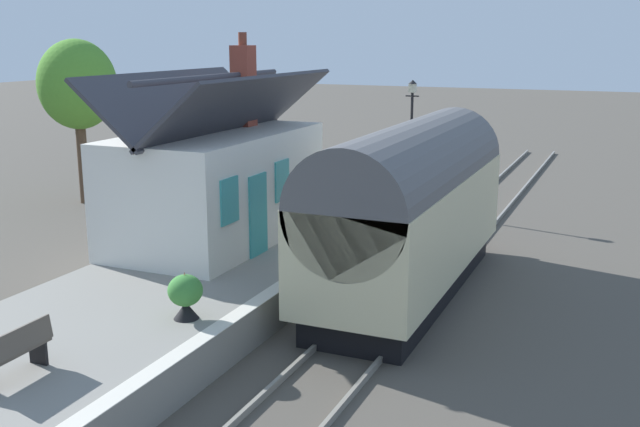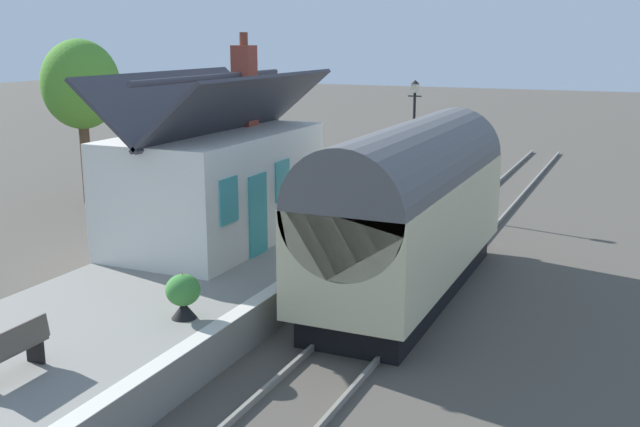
{
  "view_description": "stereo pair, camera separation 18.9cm",
  "coord_description": "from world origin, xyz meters",
  "px_view_note": "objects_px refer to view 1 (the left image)",
  "views": [
    {
      "loc": [
        -17.0,
        -5.97,
        6.32
      ],
      "look_at": [
        0.25,
        1.5,
        1.87
      ],
      "focal_mm": 41.73,
      "sensor_mm": 36.0,
      "label": 1
    },
    {
      "loc": [
        -16.92,
        -6.14,
        6.32
      ],
      "look_at": [
        0.25,
        1.5,
        1.87
      ],
      "focal_mm": 41.73,
      "sensor_mm": 36.0,
      "label": 2
    }
  ],
  "objects_px": {
    "bench_platform_end": "(15,351)",
    "planter_edge_far": "(185,295)",
    "train": "(410,208)",
    "station_building": "(217,181)",
    "lamp_post_platform": "(412,114)",
    "bench_by_lamp": "(339,190)",
    "tree_distant": "(77,86)",
    "planter_bench_right": "(376,192)"
  },
  "relations": [
    {
      "from": "bench_platform_end",
      "to": "planter_edge_far",
      "type": "relative_size",
      "value": 1.45
    },
    {
      "from": "train",
      "to": "station_building",
      "type": "bearing_deg",
      "value": 90.99
    },
    {
      "from": "train",
      "to": "lamp_post_platform",
      "type": "relative_size",
      "value": 2.34
    },
    {
      "from": "station_building",
      "to": "planter_edge_far",
      "type": "distance_m",
      "value": 6.15
    },
    {
      "from": "station_building",
      "to": "bench_by_lamp",
      "type": "xyz_separation_m",
      "value": [
        5.53,
        -1.38,
        -1.15
      ]
    },
    {
      "from": "lamp_post_platform",
      "to": "bench_by_lamp",
      "type": "bearing_deg",
      "value": 158.03
    },
    {
      "from": "bench_platform_end",
      "to": "tree_distant",
      "type": "distance_m",
      "value": 18.08
    },
    {
      "from": "train",
      "to": "planter_bench_right",
      "type": "relative_size",
      "value": 12.54
    },
    {
      "from": "bench_by_lamp",
      "to": "tree_distant",
      "type": "bearing_deg",
      "value": 91.05
    },
    {
      "from": "bench_platform_end",
      "to": "station_building",
      "type": "bearing_deg",
      "value": 9.47
    },
    {
      "from": "train",
      "to": "planter_edge_far",
      "type": "relative_size",
      "value": 9.56
    },
    {
      "from": "station_building",
      "to": "lamp_post_platform",
      "type": "height_order",
      "value": "station_building"
    },
    {
      "from": "bench_platform_end",
      "to": "lamp_post_platform",
      "type": "xyz_separation_m",
      "value": [
        17.89,
        -1.32,
        2.27
      ]
    },
    {
      "from": "planter_edge_far",
      "to": "lamp_post_platform",
      "type": "xyz_separation_m",
      "value": [
        14.53,
        -0.26,
        2.26
      ]
    },
    {
      "from": "bench_by_lamp",
      "to": "lamp_post_platform",
      "type": "bearing_deg",
      "value": -21.97
    },
    {
      "from": "bench_by_lamp",
      "to": "train",
      "type": "bearing_deg",
      "value": -143.13
    },
    {
      "from": "planter_bench_right",
      "to": "planter_edge_far",
      "type": "relative_size",
      "value": 0.76
    },
    {
      "from": "station_building",
      "to": "planter_edge_far",
      "type": "relative_size",
      "value": 7.29
    },
    {
      "from": "train",
      "to": "planter_bench_right",
      "type": "height_order",
      "value": "train"
    },
    {
      "from": "train",
      "to": "planter_edge_far",
      "type": "bearing_deg",
      "value": 152.45
    },
    {
      "from": "station_building",
      "to": "tree_distant",
      "type": "distance_m",
      "value": 10.91
    },
    {
      "from": "station_building",
      "to": "bench_platform_end",
      "type": "bearing_deg",
      "value": -170.53
    },
    {
      "from": "bench_platform_end",
      "to": "lamp_post_platform",
      "type": "bearing_deg",
      "value": -4.23
    },
    {
      "from": "planter_edge_far",
      "to": "tree_distant",
      "type": "bearing_deg",
      "value": 47.58
    },
    {
      "from": "bench_platform_end",
      "to": "planter_edge_far",
      "type": "height_order",
      "value": "planter_edge_far"
    },
    {
      "from": "train",
      "to": "planter_edge_far",
      "type": "distance_m",
      "value": 6.35
    },
    {
      "from": "planter_bench_right",
      "to": "tree_distant",
      "type": "height_order",
      "value": "tree_distant"
    },
    {
      "from": "planter_edge_far",
      "to": "tree_distant",
      "type": "distance_m",
      "value": 16.35
    },
    {
      "from": "planter_bench_right",
      "to": "planter_edge_far",
      "type": "height_order",
      "value": "planter_edge_far"
    },
    {
      "from": "bench_by_lamp",
      "to": "planter_bench_right",
      "type": "height_order",
      "value": "bench_by_lamp"
    },
    {
      "from": "lamp_post_platform",
      "to": "tree_distant",
      "type": "height_order",
      "value": "tree_distant"
    },
    {
      "from": "bench_by_lamp",
      "to": "planter_bench_right",
      "type": "bearing_deg",
      "value": -68.16
    },
    {
      "from": "train",
      "to": "station_building",
      "type": "distance_m",
      "value": 5.46
    },
    {
      "from": "bench_platform_end",
      "to": "tree_distant",
      "type": "xyz_separation_m",
      "value": [
        14.17,
        10.77,
        3.2
      ]
    },
    {
      "from": "tree_distant",
      "to": "station_building",
      "type": "bearing_deg",
      "value": -119.83
    },
    {
      "from": "bench_platform_end",
      "to": "planter_edge_far",
      "type": "xyz_separation_m",
      "value": [
        3.35,
        -1.07,
        0.02
      ]
    },
    {
      "from": "planter_bench_right",
      "to": "planter_edge_far",
      "type": "distance_m",
      "value": 11.47
    },
    {
      "from": "station_building",
      "to": "planter_edge_far",
      "type": "xyz_separation_m",
      "value": [
        -5.49,
        -2.54,
        -1.14
      ]
    },
    {
      "from": "bench_by_lamp",
      "to": "bench_platform_end",
      "type": "xyz_separation_m",
      "value": [
        -14.37,
        -0.1,
        0.0
      ]
    },
    {
      "from": "lamp_post_platform",
      "to": "tree_distant",
      "type": "xyz_separation_m",
      "value": [
        -3.72,
        12.09,
        0.93
      ]
    },
    {
      "from": "bench_by_lamp",
      "to": "planter_edge_far",
      "type": "height_order",
      "value": "planter_edge_far"
    },
    {
      "from": "tree_distant",
      "to": "planter_edge_far",
      "type": "bearing_deg",
      "value": -132.42
    }
  ]
}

